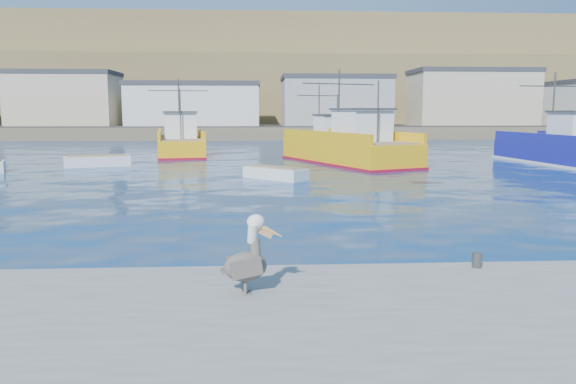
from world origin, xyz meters
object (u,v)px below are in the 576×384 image
(trawler_yellow_a, at_px, (180,143))
(trawler_blue, at_px, (563,149))
(boat_orange, at_px, (325,139))
(pelican, at_px, (248,260))
(skiff_left, at_px, (98,162))
(trawler_yellow_b, at_px, (349,148))
(skiff_far, at_px, (553,148))
(skiff_mid, at_px, (275,174))

(trawler_yellow_a, relative_size, trawler_blue, 0.98)
(boat_orange, height_order, pelican, boat_orange)
(trawler_yellow_a, relative_size, pelican, 8.19)
(trawler_blue, height_order, skiff_left, trawler_blue)
(trawler_yellow_b, xyz_separation_m, pelican, (-6.73, -29.57, -0.01))
(trawler_yellow_a, distance_m, boat_orange, 13.73)
(skiff_left, distance_m, skiff_far, 40.49)
(skiff_left, bearing_deg, trawler_yellow_a, 65.75)
(trawler_blue, bearing_deg, skiff_left, 179.87)
(trawler_yellow_b, bearing_deg, skiff_left, -176.84)
(skiff_left, xyz_separation_m, pelican, (10.43, -28.62, 0.80))
(trawler_blue, xyz_separation_m, boat_orange, (-14.97, 14.53, 0.01))
(skiff_left, bearing_deg, skiff_far, 18.50)
(trawler_yellow_a, distance_m, skiff_left, 10.44)
(trawler_yellow_a, height_order, trawler_blue, trawler_blue)
(trawler_blue, distance_m, boat_orange, 20.86)
(trawler_yellow_b, distance_m, skiff_left, 17.21)
(boat_orange, distance_m, skiff_mid, 22.86)
(boat_orange, relative_size, skiff_left, 2.09)
(trawler_yellow_b, distance_m, boat_orange, 13.51)
(trawler_yellow_a, distance_m, pelican, 38.61)
(skiff_left, bearing_deg, pelican, -69.98)
(trawler_blue, relative_size, skiff_mid, 3.23)
(skiff_mid, distance_m, skiff_far, 33.74)
(trawler_yellow_b, height_order, trawler_blue, trawler_yellow_b)
(trawler_yellow_a, xyz_separation_m, skiff_left, (-4.28, -9.49, -0.73))
(skiff_far, xyz_separation_m, pelican, (-27.97, -41.47, 0.81))
(boat_orange, height_order, skiff_mid, boat_orange)
(trawler_yellow_b, height_order, skiff_mid, trawler_yellow_b)
(trawler_blue, xyz_separation_m, skiff_mid, (-20.39, -7.66, -0.78))
(skiff_left, height_order, skiff_mid, skiff_left)
(trawler_yellow_a, bearing_deg, skiff_mid, -66.81)
(trawler_yellow_a, relative_size, trawler_yellow_b, 0.86)
(skiff_mid, relative_size, skiff_far, 0.86)
(trawler_yellow_b, xyz_separation_m, trawler_blue, (14.89, -1.02, -0.07))
(trawler_yellow_b, relative_size, pelican, 9.49)
(trawler_blue, relative_size, pelican, 8.33)
(boat_orange, height_order, skiff_far, boat_orange)
(trawler_yellow_a, distance_m, trawler_yellow_b, 15.46)
(skiff_far, height_order, pelican, pelican)
(skiff_far, distance_m, pelican, 50.03)
(skiff_far, bearing_deg, trawler_blue, -116.16)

